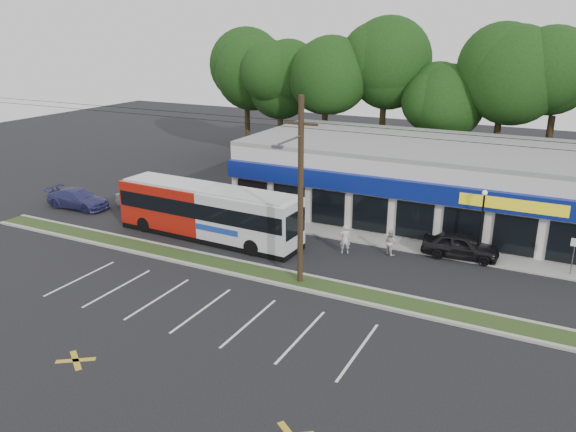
# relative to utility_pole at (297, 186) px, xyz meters

# --- Properties ---
(ground) EXTENTS (120.00, 120.00, 0.00)m
(ground) POSITION_rel_utility_pole_xyz_m (-2.83, -0.93, -5.41)
(ground) COLOR black
(ground) RESTS_ON ground
(grass_strip) EXTENTS (40.00, 1.60, 0.12)m
(grass_strip) POSITION_rel_utility_pole_xyz_m (-2.83, 0.07, -5.35)
(grass_strip) COLOR #243515
(grass_strip) RESTS_ON ground
(curb_south) EXTENTS (40.00, 0.25, 0.14)m
(curb_south) POSITION_rel_utility_pole_xyz_m (-2.83, -0.78, -5.34)
(curb_south) COLOR #9E9E93
(curb_south) RESTS_ON ground
(curb_north) EXTENTS (40.00, 0.25, 0.14)m
(curb_north) POSITION_rel_utility_pole_xyz_m (-2.83, 0.92, -5.34)
(curb_north) COLOR #9E9E93
(curb_north) RESTS_ON ground
(sidewalk) EXTENTS (32.00, 2.20, 0.10)m
(sidewalk) POSITION_rel_utility_pole_xyz_m (2.17, 8.07, -5.36)
(sidewalk) COLOR #9E9E93
(sidewalk) RESTS_ON ground
(strip_mall) EXTENTS (25.00, 12.55, 5.30)m
(strip_mall) POSITION_rel_utility_pole_xyz_m (2.67, 14.99, -2.76)
(strip_mall) COLOR silver
(strip_mall) RESTS_ON ground
(utility_pole) EXTENTS (50.00, 2.77, 10.00)m
(utility_pole) POSITION_rel_utility_pole_xyz_m (0.00, 0.00, 0.00)
(utility_pole) COLOR black
(utility_pole) RESTS_ON ground
(lamp_post) EXTENTS (0.30, 0.30, 4.25)m
(lamp_post) POSITION_rel_utility_pole_xyz_m (8.17, 7.87, -2.74)
(lamp_post) COLOR black
(lamp_post) RESTS_ON ground
(sign_post) EXTENTS (0.45, 0.10, 2.23)m
(sign_post) POSITION_rel_utility_pole_xyz_m (13.17, 7.65, -3.86)
(sign_post) COLOR #59595E
(sign_post) RESTS_ON ground
(tree_line) EXTENTS (46.76, 6.76, 11.83)m
(tree_line) POSITION_rel_utility_pole_xyz_m (1.17, 25.07, 3.00)
(tree_line) COLOR black
(tree_line) RESTS_ON ground
(metrobus) EXTENTS (12.99, 3.21, 3.46)m
(metrobus) POSITION_rel_utility_pole_xyz_m (-8.16, 3.57, -3.58)
(metrobus) COLOR #A5160C
(metrobus) RESTS_ON ground
(car_dark) EXTENTS (4.58, 2.11, 1.52)m
(car_dark) POSITION_rel_utility_pole_xyz_m (7.17, 7.57, -4.65)
(car_dark) COLOR black
(car_dark) RESTS_ON ground
(car_silver) EXTENTS (4.76, 2.46, 1.49)m
(car_silver) POSITION_rel_utility_pole_xyz_m (-15.95, 6.07, -4.67)
(car_silver) COLOR #A1A3A9
(car_silver) RESTS_ON ground
(car_blue) EXTENTS (5.14, 2.26, 1.47)m
(car_blue) POSITION_rel_utility_pole_xyz_m (-20.75, 4.37, -4.68)
(car_blue) COLOR navy
(car_blue) RESTS_ON ground
(pedestrian_a) EXTENTS (0.79, 0.68, 1.84)m
(pedestrian_a) POSITION_rel_utility_pole_xyz_m (0.78, 5.07, -4.50)
(pedestrian_a) COLOR beige
(pedestrian_a) RESTS_ON ground
(pedestrian_b) EXTENTS (0.96, 0.89, 1.58)m
(pedestrian_b) POSITION_rel_utility_pole_xyz_m (3.29, 6.15, -4.63)
(pedestrian_b) COLOR beige
(pedestrian_b) RESTS_ON ground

